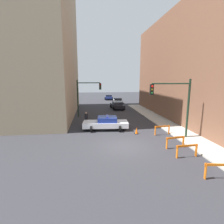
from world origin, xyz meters
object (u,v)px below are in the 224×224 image
object	(u,v)px
parked_car_near	(117,105)
parked_car_mid	(118,101)
parked_car_far	(109,97)
barrier_corner	(162,129)
police_car	(106,123)
barrier_front	(220,169)
traffic_cone	(137,131)
barrier_back	(175,140)
pedestrian_crossing	(86,119)
traffic_light_far	(85,93)
barrier_mid	(187,149)
traffic_light_near	(176,100)

from	to	relation	value
parked_car_near	parked_car_mid	world-z (taller)	same
parked_car_far	barrier_corner	world-z (taller)	parked_car_far
police_car	barrier_front	xyz separation A→B (m)	(5.12, -10.15, -0.11)
traffic_cone	police_car	bearing A→B (deg)	146.98
barrier_front	parked_car_near	bearing A→B (deg)	94.61
barrier_front	parked_car_mid	bearing A→B (deg)	91.39
barrier_front	barrier_back	xyz separation A→B (m)	(-0.24, 4.43, 0.00)
parked_car_far	pedestrian_crossing	distance (m)	27.14
parked_car_near	traffic_cone	bearing A→B (deg)	-96.04
traffic_light_far	barrier_mid	bearing A→B (deg)	-63.80
pedestrian_crossing	barrier_corner	world-z (taller)	pedestrian_crossing
traffic_light_far	parked_car_near	bearing A→B (deg)	47.30
parked_car_near	barrier_corner	distance (m)	15.62
parked_car_far	barrier_back	world-z (taller)	parked_car_far
parked_car_mid	traffic_cone	xyz separation A→B (m)	(-1.55, -21.52, -0.36)
traffic_light_far	barrier_back	distance (m)	14.93
traffic_light_near	parked_car_far	xyz separation A→B (m)	(-2.47, 31.93, -2.86)
parked_car_mid	barrier_corner	distance (m)	22.13
parked_car_mid	police_car	bearing A→B (deg)	-98.18
police_car	barrier_back	size ratio (longest dim) A/B	3.03
pedestrian_crossing	parked_car_mid	bearing A→B (deg)	97.69
pedestrian_crossing	police_car	bearing A→B (deg)	-10.64
traffic_light_far	parked_car_mid	bearing A→B (deg)	62.16
parked_car_near	barrier_back	world-z (taller)	parked_car_near
pedestrian_crossing	barrier_corner	bearing A→B (deg)	-1.73
parked_car_near	parked_car_far	distance (m)	15.20
pedestrian_crossing	barrier_back	size ratio (longest dim) A/B	1.04
barrier_back	traffic_cone	bearing A→B (deg)	117.74
traffic_light_near	parked_car_near	world-z (taller)	traffic_light_near
parked_car_near	parked_car_mid	xyz separation A→B (m)	(1.14, 6.62, 0.00)
parked_car_near	parked_car_far	xyz separation A→B (m)	(0.06, 15.20, 0.00)
traffic_cone	barrier_front	bearing A→B (deg)	-74.66
traffic_light_near	parked_car_far	bearing A→B (deg)	94.42
barrier_front	barrier_corner	bearing A→B (deg)	89.35
parked_car_near	barrier_mid	bearing A→B (deg)	-89.93
barrier_front	barrier_mid	distance (m)	2.77
police_car	barrier_mid	size ratio (longest dim) A/B	3.02
police_car	parked_car_mid	world-z (taller)	police_car
pedestrian_crossing	barrier_mid	xyz separation A→B (m)	(6.98, -9.05, -0.24)
traffic_cone	parked_car_near	bearing A→B (deg)	88.43
traffic_light_near	barrier_back	xyz separation A→B (m)	(-0.90, -2.04, -2.91)
traffic_light_near	police_car	xyz separation A→B (m)	(-5.78, 3.68, -2.81)
pedestrian_crossing	traffic_cone	world-z (taller)	pedestrian_crossing
barrier_corner	traffic_cone	size ratio (longest dim) A/B	2.44
parked_car_far	barrier_front	bearing A→B (deg)	-81.98
parked_car_mid	barrier_back	distance (m)	25.40
barrier_mid	parked_car_near	bearing A→B (deg)	94.54
traffic_cone	parked_car_far	bearing A→B (deg)	89.11
parked_car_near	police_car	bearing A→B (deg)	-108.45
traffic_light_far	barrier_front	xyz separation A→B (m)	(7.37, -17.24, -2.78)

